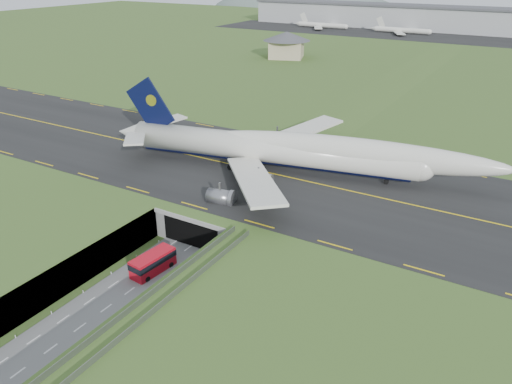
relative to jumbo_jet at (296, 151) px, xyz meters
The scene contains 10 objects.
ground 38.41m from the jumbo_jet, 100.78° to the right, with size 900.00×900.00×0.00m, color #3D5823.
airfield_deck 37.66m from the jumbo_jet, 100.78° to the right, with size 800.00×800.00×6.00m, color gray.
trench_road 45.51m from the jumbo_jet, 98.96° to the right, with size 12.00×75.00×0.20m, color slate.
taxiway 9.04m from the jumbo_jet, 155.46° to the right, with size 800.00×44.00×0.18m, color black.
tunnel_portal 22.00m from the jumbo_jet, 109.50° to the right, with size 17.00×22.30×6.00m.
guideway 55.70m from the jumbo_jet, 85.73° to the right, with size 3.00×53.00×7.05m.
jumbo_jet is the anchor object (origin of this frame).
shuttle_tram 39.68m from the jumbo_jet, 101.02° to the right, with size 3.84×8.34×3.28m.
service_building 141.41m from the jumbo_jet, 118.15° to the left, with size 28.12×28.12×11.97m.
cargo_terminal 263.38m from the jumbo_jet, 91.54° to the left, with size 320.00×67.00×15.60m.
Camera 1 is at (50.08, -53.63, 47.39)m, focal length 35.00 mm.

